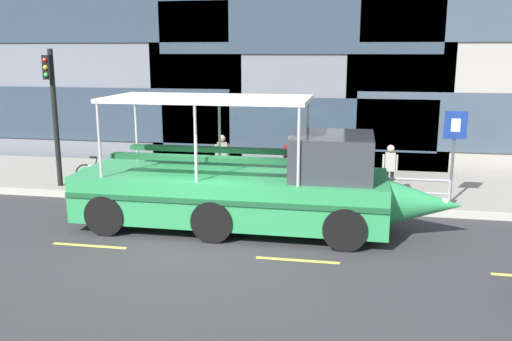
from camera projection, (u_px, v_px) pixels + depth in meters
name	position (u px, v px, depth m)	size (l,w,h in m)	color
ground_plane	(199.00, 242.00, 12.74)	(120.00, 120.00, 0.00)	#333335
sidewalk	(247.00, 182.00, 18.10)	(32.00, 4.80, 0.18)	gray
curb_edge	(230.00, 202.00, 15.71)	(32.00, 0.18, 0.18)	#B2ADA3
lane_centreline	(190.00, 253.00, 12.04)	(25.80, 0.12, 0.01)	#DBD64C
curb_guardrail	(258.00, 180.00, 15.76)	(10.71, 0.09, 0.77)	#9EA0A8
traffic_light_pole	(53.00, 105.00, 16.69)	(0.24, 0.46, 4.26)	black
parking_sign	(454.00, 141.00, 14.94)	(0.60, 0.12, 2.60)	#4C4F54
leaned_bicycle	(101.00, 175.00, 17.10)	(1.74, 0.46, 0.96)	black
duck_tour_boat	(253.00, 187.00, 13.49)	(9.53, 2.58, 3.29)	#2D9351
pedestrian_near_bow	(390.00, 165.00, 15.86)	(0.44, 0.21, 1.53)	black
pedestrian_mid_left	(291.00, 157.00, 16.56)	(0.49, 0.23, 1.69)	#47423D
pedestrian_mid_right	(222.00, 154.00, 17.36)	(0.42, 0.28, 1.58)	black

